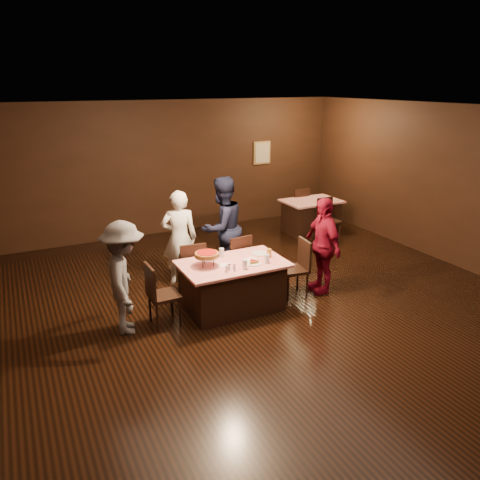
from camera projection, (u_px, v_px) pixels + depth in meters
name	position (u px, v px, depth m)	size (l,w,h in m)	color
room	(298.00, 178.00, 6.28)	(10.00, 10.04, 3.02)	black
main_table	(233.00, 286.00, 7.20)	(1.60, 1.00, 0.77)	red
back_table	(311.00, 216.00, 10.91)	(1.30, 0.90, 0.77)	#AD160B
chair_far_left	(191.00, 268.00, 7.64)	(0.42, 0.42, 0.95)	black
chair_far_right	(235.00, 260.00, 7.98)	(0.42, 0.42, 0.95)	black
chair_end_left	(164.00, 294.00, 6.71)	(0.42, 0.42, 0.95)	black
chair_end_right	(294.00, 268.00, 7.64)	(0.42, 0.42, 0.95)	black
chair_back_near	(329.00, 220.00, 10.29)	(0.42, 0.42, 0.95)	black
chair_back_far	(297.00, 207.00, 11.39)	(0.42, 0.42, 0.95)	black
diner_white_jacket	(179.00, 238.00, 7.98)	(0.61, 0.40, 1.67)	white
diner_navy_hoodie	(222.00, 228.00, 8.27)	(0.89, 0.69, 1.83)	black
diner_grey_knit	(124.00, 278.00, 6.43)	(1.04, 0.60, 1.62)	#59595E
diner_red_shirt	(323.00, 245.00, 7.71)	(0.95, 0.39, 1.62)	maroon
pizza_stand	(207.00, 254.00, 6.90)	(0.38, 0.38, 0.22)	black
plate_with_slice	(253.00, 262.00, 7.02)	(0.25, 0.25, 0.06)	white
plate_empty	(260.00, 253.00, 7.44)	(0.25, 0.25, 0.01)	white
glass_front_left	(245.00, 264.00, 6.82)	(0.08, 0.08, 0.14)	silver
glass_front_right	(267.00, 259.00, 7.04)	(0.08, 0.08, 0.14)	silver
glass_amber	(269.00, 253.00, 7.27)	(0.08, 0.08, 0.14)	#BF7F26
glass_back	(222.00, 253.00, 7.29)	(0.08, 0.08, 0.14)	silver
condiments	(230.00, 268.00, 6.75)	(0.17, 0.10, 0.09)	silver
napkin_center	(250.00, 259.00, 7.21)	(0.16, 0.16, 0.01)	white
napkin_left	(225.00, 265.00, 6.97)	(0.16, 0.16, 0.01)	white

